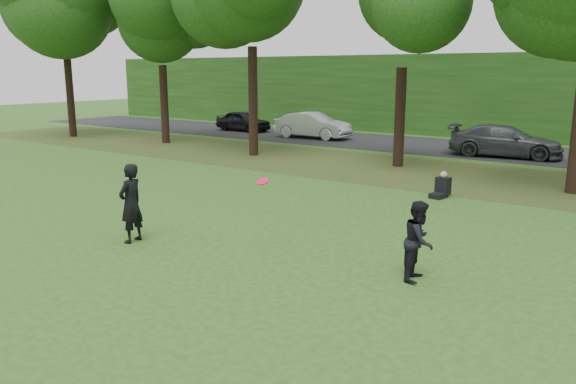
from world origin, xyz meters
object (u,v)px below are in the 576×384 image
Objects in this scene: player_right at (419,241)px; frisbee at (263,181)px; player_left at (131,203)px; seated_person at (442,188)px.

frisbee is (-3.37, -0.57, 0.87)m from player_right.
player_right is (6.48, 1.62, -0.16)m from player_left.
frisbee reaches higher than player_right.
frisbee is 8.08m from seated_person.
player_right is 7.68m from seated_person.
player_left reaches higher than player_right.
seated_person is at bearing 145.51° from player_left.
player_left is at bearing -161.34° from frisbee.
player_left reaches higher than seated_person.
player_right is 3.53m from frisbee.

